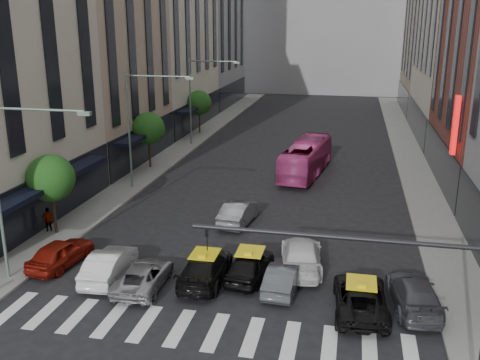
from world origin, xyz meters
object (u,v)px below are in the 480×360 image
Objects in this scene: bus at (306,158)px; streetlamp_mid at (140,115)px; car_white_front at (109,264)px; taxi_left at (205,268)px; streetlamp_far at (199,90)px; taxi_center at (250,265)px; pedestrian_far at (48,219)px; car_red at (61,253)px; streetlamp_near at (12,170)px.

streetlamp_mid is at bearing 37.32° from bus.
car_white_front is 4.96m from taxi_left.
streetlamp_far is 31.73m from taxi_center.
streetlamp_mid is 16.15m from car_white_front.
streetlamp_mid reaches higher than taxi_center.
bus is at bearing 29.64° from streetlamp_mid.
car_white_front is 0.90× the size of taxi_left.
taxi_left is 3.36× the size of pedestrian_far.
taxi_left is at bearing -173.82° from car_red.
streetlamp_near and streetlamp_mid have the same top height.
streetlamp_far is at bearing -81.18° from car_red.
streetlamp_near is 1.00× the size of streetlamp_far.
bus is (12.14, 22.91, -4.44)m from streetlamp_near.
car_red is 5.12m from pedestrian_far.
pedestrian_far is at bearing -22.15° from taxi_left.
streetlamp_far is 1.96× the size of car_white_front.
streetlamp_far reaches higher than pedestrian_far.
streetlamp_far is (0.00, 32.00, 0.00)m from streetlamp_near.
car_white_front is (3.21, -0.84, 0.02)m from car_red.
streetlamp_mid reaches higher than car_red.
streetlamp_mid is at bearing -43.68° from taxi_center.
taxi_left is at bearing 89.08° from bus.
streetlamp_near reaches higher than bus.
car_red is 0.41× the size of bus.
car_red is at bearing 9.98° from taxi_center.
pedestrian_far is (-2.30, -9.88, -4.99)m from streetlamp_mid.
streetlamp_mid is 1.00× the size of streetlamp_far.
taxi_left is at bearing 134.13° from pedestrian_far.
pedestrian_far is (-2.30, -25.88, -4.99)m from streetlamp_far.
bus reaches higher than taxi_left.
taxi_center is (7.07, 1.50, -0.02)m from car_white_front.
car_red is at bearing -88.38° from streetlamp_far.
car_red is at bearing 67.93° from streetlamp_near.
streetlamp_far is 2.09× the size of taxi_center.
bus is (3.17, 20.97, 0.72)m from taxi_left.
streetlamp_mid is 1.75× the size of taxi_left.
car_white_front is 1.07× the size of taxi_center.
taxi_center is at bearing -172.37° from car_white_front.
pedestrian_far is (-2.30, 6.12, -4.99)m from streetlamp_near.
bus is 6.89× the size of pedestrian_far.
streetlamp_far reaches higher than car_red.
pedestrian_far is at bearing -44.93° from car_red.
taxi_left is at bearing 12.18° from streetlamp_near.
streetlamp_far is 31.45m from car_white_front.
pedestrian_far is (-13.42, 3.39, 0.18)m from taxi_center.
streetlamp_near reaches higher than car_white_front.
car_red reaches higher than taxi_center.
streetlamp_mid is at bearing -128.58° from pedestrian_far.
bus is (12.14, -9.09, -4.44)m from streetlamp_far.
car_white_front is 8.01m from pedestrian_far.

